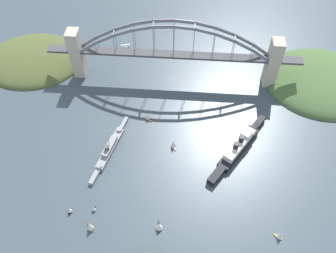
# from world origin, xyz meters

# --- Properties ---
(ground_plane) EXTENTS (1400.00, 1400.00, 0.00)m
(ground_plane) POSITION_xyz_m (0.00, 0.00, 0.00)
(ground_plane) COLOR #3D4C56
(harbor_arch_bridge) EXTENTS (273.36, 16.53, 74.22)m
(harbor_arch_bridge) POSITION_xyz_m (-0.00, -0.00, 32.17)
(harbor_arch_bridge) COLOR #BCB29E
(harbor_arch_bridge) RESTS_ON ground
(headland_west_shore) EXTENTS (127.19, 116.72, 30.57)m
(headland_west_shore) POSITION_xyz_m (-168.44, -6.37, 0.00)
(headland_west_shore) COLOR #476638
(headland_west_shore) RESTS_ON ground
(headland_east_shore) EXTENTS (118.34, 101.78, 25.30)m
(headland_east_shore) POSITION_xyz_m (167.65, -18.12, 0.00)
(headland_east_shore) COLOR #4C562D
(headland_east_shore) RESTS_ON ground
(ocean_liner) EXTENTS (59.46, 84.63, 19.14)m
(ocean_liner) POSITION_xyz_m (-68.63, 96.82, 5.88)
(ocean_liner) COLOR black
(ocean_liner) RESTS_ON ground
(naval_cruiser) EXTENTS (24.57, 80.57, 17.59)m
(naval_cruiser) POSITION_xyz_m (54.05, 106.11, 3.08)
(naval_cruiser) COLOR gray
(naval_cruiser) RESTS_ON ground
(seaplane_taxiing_near_bridge) EXTENTS (11.95, 7.94, 4.85)m
(seaplane_taxiing_near_bridge) POSITION_xyz_m (63.03, -50.55, 2.01)
(seaplane_taxiing_near_bridge) COLOR #B7B7B2
(seaplane_taxiing_near_bridge) RESTS_ON ground
(small_boat_1) EXTENTS (6.49, 8.42, 10.47)m
(small_boat_1) POSITION_xyz_m (-6.76, 97.02, 4.83)
(small_boat_1) COLOR silver
(small_boat_1) RESTS_ON ground
(small_boat_2) EXTENTS (8.02, 8.52, 9.46)m
(small_boat_2) POSITION_xyz_m (21.91, 63.56, 4.35)
(small_boat_2) COLOR brown
(small_boat_2) RESTS_ON ground
(small_boat_3) EXTENTS (7.41, 8.81, 11.17)m
(small_boat_3) POSITION_xyz_m (55.58, 185.09, 5.18)
(small_boat_3) COLOR brown
(small_boat_3) RESTS_ON ground
(small_boat_4) EXTENTS (3.93, 6.75, 6.69)m
(small_boat_4) POSITION_xyz_m (76.21, 171.61, 3.14)
(small_boat_4) COLOR black
(small_boat_4) RESTS_ON ground
(small_boat_5) EXTENTS (3.76, 6.04, 6.52)m
(small_boat_5) POSITION_xyz_m (56.31, 168.76, 3.10)
(small_boat_5) COLOR black
(small_boat_5) RESTS_ON ground
(small_boat_6) EXTENTS (6.63, 10.40, 9.12)m
(small_boat_6) POSITION_xyz_m (-0.40, 180.48, 4.27)
(small_boat_6) COLOR black
(small_boat_6) RESTS_ON ground
(small_boat_7) EXTENTS (6.73, 5.80, 8.52)m
(small_boat_7) POSITION_xyz_m (-97.63, 181.01, 3.93)
(small_boat_7) COLOR gold
(small_boat_7) RESTS_ON ground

